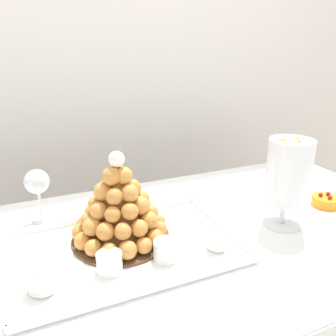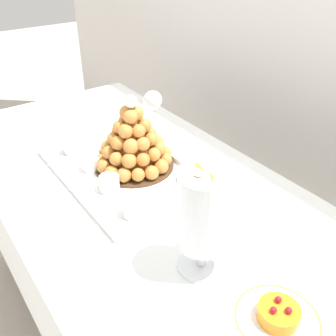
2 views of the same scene
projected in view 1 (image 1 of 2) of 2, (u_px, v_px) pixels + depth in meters
The scene contains 11 objects.
backdrop_wall at pixel (89, 53), 1.52m from camera, with size 4.80×0.10×2.50m, color silver.
buffet_table at pixel (162, 271), 0.94m from camera, with size 1.73×0.81×0.77m.
serving_tray at pixel (127, 248), 0.85m from camera, with size 0.57×0.36×0.02m.
croquembouche at pixel (119, 208), 0.86m from camera, with size 0.26×0.26×0.25m.
dessert_cup_left at pixel (43, 279), 0.70m from camera, with size 0.06×0.06×0.06m.
dessert_cup_mid_left at pixel (109, 263), 0.76m from camera, with size 0.06×0.06×0.05m.
dessert_cup_centre at pixel (166, 251), 0.80m from camera, with size 0.06×0.06×0.05m.
dessert_cup_mid_right at pixel (217, 240), 0.85m from camera, with size 0.05×0.05×0.05m.
macaron_goblet at pixel (288, 172), 0.92m from camera, with size 0.12×0.12×0.27m.
fruit_tart_plate at pixel (325, 204), 1.08m from camera, with size 0.18×0.18×0.05m.
wine_glass at pixel (37, 183), 0.96m from camera, with size 0.07×0.07×0.17m.
Camera 1 is at (-0.29, -0.72, 1.27)m, focal length 34.92 mm.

